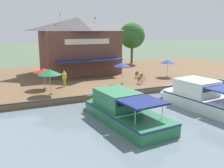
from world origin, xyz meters
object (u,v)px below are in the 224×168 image
Objects in this scene: patio_umbrella_back_row at (168,62)px; motorboat_mid_row at (120,109)px; waterfront_restaurant at (79,45)px; patio_umbrella_mid_patio_left at (50,72)px; patio_umbrella_by_entrance at (122,64)px; tree_behind_restaurant at (132,36)px; cafe_chair_beside_entrance at (137,75)px; cafe_chair_under_first_umbrella at (142,77)px; cafe_chair_facing_river at (140,80)px; motorboat_far_downstream at (200,97)px; patio_umbrella_mid_patio_right at (44,71)px; person_at_quay_edge at (64,77)px.

patio_umbrella_back_row reaches higher than motorboat_mid_row.
waterfront_restaurant is 13.04m from patio_umbrella_mid_patio_left.
tree_behind_restaurant is at bearing 147.52° from patio_umbrella_by_entrance.
cafe_chair_beside_entrance is 1.43m from cafe_chair_under_first_umbrella.
motorboat_mid_row is (18.79, -2.64, -3.75)m from waterfront_restaurant.
cafe_chair_facing_river is 0.09× the size of motorboat_far_downstream.
cafe_chair_beside_entrance is 14.80m from tree_behind_restaurant.
cafe_chair_beside_entrance and cafe_chair_under_first_umbrella have the same top height.
motorboat_mid_row is (8.04, -6.56, -0.21)m from cafe_chair_facing_river.
patio_umbrella_mid_patio_left is at bearing 1.56° from patio_umbrella_mid_patio_right.
tree_behind_restaurant reaches higher than cafe_chair_facing_river.
cafe_chair_facing_river is (2.46, -5.74, -1.56)m from patio_umbrella_back_row.
patio_umbrella_mid_patio_left reaches higher than patio_umbrella_back_row.
tree_behind_restaurant is (-23.92, 14.24, 4.70)m from motorboat_mid_row.
tree_behind_restaurant reaches higher than patio_umbrella_mid_patio_left.
patio_umbrella_back_row reaches higher than motorboat_far_downstream.
patio_umbrella_back_row is at bearing -8.24° from tree_behind_restaurant.
waterfront_restaurant is at bearing -144.26° from cafe_chair_beside_entrance.
motorboat_mid_row is at bearing -49.50° from patio_umbrella_back_row.
waterfront_restaurant is 10.22m from patio_umbrella_by_entrance.
patio_umbrella_mid_patio_left reaches higher than cafe_chair_beside_entrance.
person_at_quay_edge is at bearing -170.95° from motorboat_mid_row.
cafe_chair_facing_river is (2.28, 10.43, -1.50)m from patio_umbrella_mid_patio_right.
patio_umbrella_mid_patio_left is at bearing -79.75° from patio_umbrella_back_row.
patio_umbrella_mid_patio_left is 14.12m from motorboat_far_downstream.
patio_umbrella_mid_patio_right is 11.15m from motorboat_mid_row.
patio_umbrella_mid_patio_left is 12.10m from cafe_chair_under_first_umbrella.
motorboat_mid_row is at bearing -8.00° from waterfront_restaurant.
patio_umbrella_mid_patio_right is at bearing -159.42° from motorboat_mid_row.
waterfront_restaurant is 4.63× the size of patio_umbrella_back_row.
cafe_chair_beside_entrance is 1.00× the size of cafe_chair_under_first_umbrella.
patio_umbrella_back_row is at bearing 101.73° from patio_umbrella_by_entrance.
patio_umbrella_mid_patio_right is 8.69m from patio_umbrella_by_entrance.
cafe_chair_under_first_umbrella is 9.69m from person_at_quay_edge.
patio_umbrella_by_entrance reaches higher than cafe_chair_beside_entrance.
tree_behind_restaurant is (-15.88, 7.68, 4.49)m from cafe_chair_facing_river.
patio_umbrella_mid_patio_left is at bearing -79.38° from cafe_chair_under_first_umbrella.
waterfront_restaurant is at bearing -149.36° from cafe_chair_under_first_umbrella.
cafe_chair_facing_river is 1.00× the size of cafe_chair_under_first_umbrella.
tree_behind_restaurant is (-13.40, 15.91, 3.88)m from person_at_quay_edge.
cafe_chair_beside_entrance is 0.09× the size of motorboat_far_downstream.
patio_umbrella_by_entrance is 3.02× the size of cafe_chair_facing_river.
cafe_chair_under_first_umbrella is at bearing -4.64° from cafe_chair_beside_entrance.
person_at_quay_edge is 0.23× the size of tree_behind_restaurant.
waterfront_restaurant is 4.15× the size of patio_umbrella_by_entrance.
tree_behind_restaurant is at bearing 113.84° from waterfront_restaurant.
waterfront_restaurant reaches higher than patio_umbrella_mid_patio_left.
waterfront_restaurant is 1.43× the size of tree_behind_restaurant.
cafe_chair_facing_river is at bearing -66.78° from patio_umbrella_back_row.
motorboat_mid_row is (9.80, -7.97, -0.21)m from cafe_chair_under_first_umbrella.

